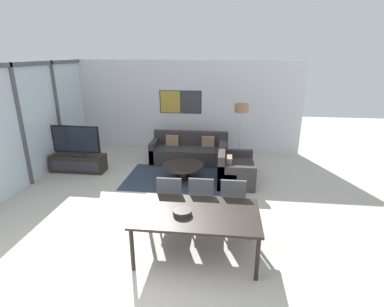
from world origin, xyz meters
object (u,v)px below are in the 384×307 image
(television, at_px, (76,140))
(dining_chair_right, at_px, (232,202))
(coffee_table, at_px, (183,168))
(dining_chair_left, at_px, (171,200))
(fruit_bowl, at_px, (182,212))
(dining_chair_centre, at_px, (201,200))
(sofa_side, at_px, (233,170))
(sofa_main, at_px, (190,152))
(floor_lamp, at_px, (241,112))
(tv_console, at_px, (79,163))
(dining_table, at_px, (197,216))

(television, xyz_separation_m, dining_chair_right, (4.00, -2.29, -0.32))
(coffee_table, height_order, dining_chair_right, dining_chair_right)
(dining_chair_left, xyz_separation_m, fruit_bowl, (0.33, -0.81, 0.24))
(dining_chair_centre, bearing_deg, television, 146.46)
(sofa_side, height_order, fruit_bowl, sofa_side)
(television, height_order, dining_chair_left, television)
(sofa_side, bearing_deg, fruit_bowl, 165.26)
(sofa_main, bearing_deg, television, -157.82)
(fruit_bowl, distance_m, floor_lamp, 4.42)
(sofa_side, xyz_separation_m, dining_chair_left, (-1.12, -2.19, 0.26))
(dining_chair_left, bearing_deg, tv_console, 141.35)
(dining_table, bearing_deg, tv_console, 138.51)
(dining_chair_right, bearing_deg, coffee_table, 119.36)
(dining_chair_left, height_order, fruit_bowl, dining_chair_left)
(tv_console, distance_m, fruit_bowl, 4.56)
(dining_chair_right, relative_size, floor_lamp, 0.58)
(fruit_bowl, bearing_deg, sofa_main, 95.75)
(fruit_bowl, bearing_deg, coffee_table, 98.31)
(tv_console, xyz_separation_m, dining_chair_centre, (3.46, -2.29, 0.30))
(fruit_bowl, bearing_deg, dining_chair_centre, 76.15)
(sofa_side, distance_m, dining_chair_left, 2.47)
(fruit_bowl, height_order, floor_lamp, floor_lamp)
(dining_table, height_order, dining_chair_right, dining_chair_right)
(tv_console, distance_m, dining_chair_centre, 4.16)
(dining_table, height_order, fruit_bowl, fruit_bowl)
(dining_chair_right, bearing_deg, fruit_bowl, -131.45)
(tv_console, height_order, coffee_table, tv_console)
(fruit_bowl, bearing_deg, tv_console, 135.93)
(sofa_main, relative_size, coffee_table, 2.12)
(sofa_main, xyz_separation_m, sofa_side, (1.22, -1.29, 0.00))
(sofa_side, bearing_deg, tv_console, 87.94)
(dining_chair_left, bearing_deg, coffee_table, 92.67)
(dining_chair_left, bearing_deg, dining_chair_centre, 4.21)
(tv_console, bearing_deg, floor_lamp, 14.61)
(sofa_main, xyz_separation_m, floor_lamp, (1.42, -0.05, 1.19))
(tv_console, bearing_deg, sofa_side, -2.06)
(sofa_side, xyz_separation_m, dining_chair_right, (-0.04, -2.15, 0.26))
(tv_console, xyz_separation_m, sofa_side, (4.04, -0.15, 0.05))
(sofa_main, bearing_deg, sofa_side, -46.65)
(sofa_main, bearing_deg, dining_table, -81.32)
(dining_table, relative_size, dining_chair_centre, 1.89)
(television, height_order, fruit_bowl, television)
(dining_table, height_order, dining_chair_centre, dining_chair_centre)
(sofa_main, height_order, coffee_table, sofa_main)
(dining_chair_left, relative_size, floor_lamp, 0.58)
(sofa_main, bearing_deg, dining_chair_centre, -79.42)
(sofa_side, distance_m, dining_chair_right, 2.16)
(dining_chair_right, bearing_deg, dining_chair_left, -177.92)
(television, height_order, sofa_side, television)
(tv_console, bearing_deg, dining_chair_left, -38.65)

